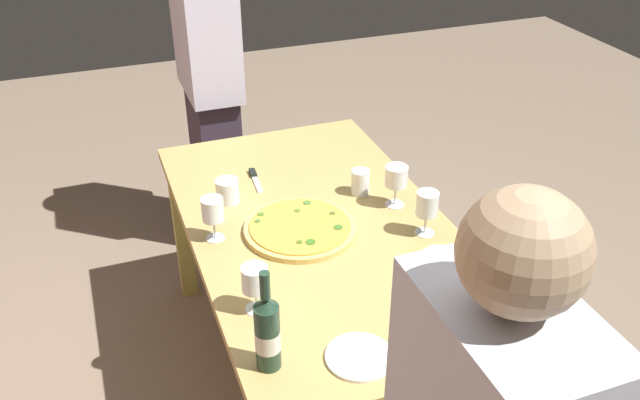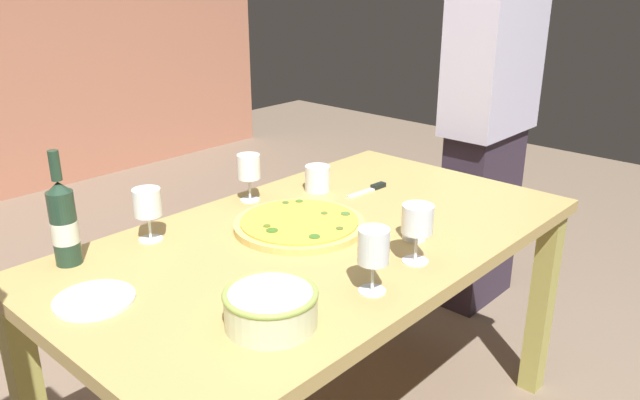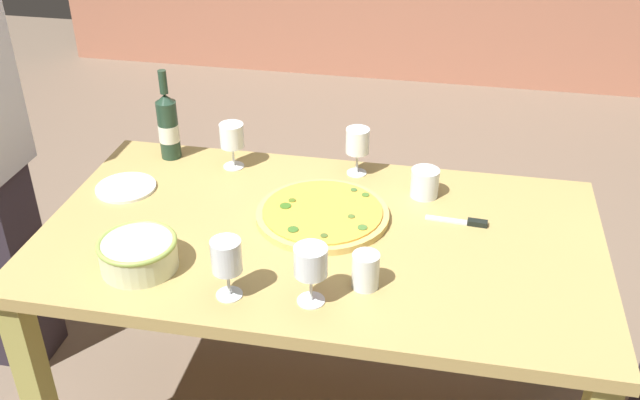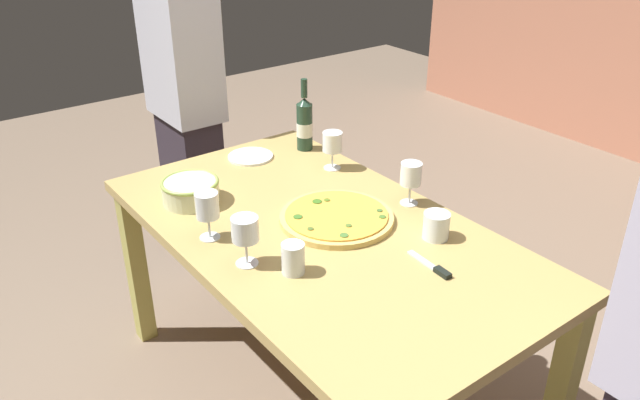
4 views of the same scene
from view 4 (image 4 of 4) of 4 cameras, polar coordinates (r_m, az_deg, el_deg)
ground_plane at (r=2.61m, az=0.00°, el=-16.95°), size 8.00×8.00×0.00m
dining_table at (r=2.20m, az=0.00°, el=-4.64°), size 1.60×0.90×0.75m
pizza at (r=2.19m, az=1.48°, el=-1.57°), size 0.39×0.39×0.03m
serving_bowl at (r=2.35m, az=-11.52°, el=0.87°), size 0.21×0.21×0.08m
wine_bottle at (r=2.73m, az=-1.39°, el=6.88°), size 0.07×0.07×0.31m
wine_glass_near_pizza at (r=2.54m, az=1.12°, el=5.14°), size 0.08×0.08×0.16m
wine_glass_by_bottle at (r=2.07m, az=-10.06°, el=-0.69°), size 0.08×0.08×0.16m
wine_glass_far_left at (r=1.92m, az=-6.72°, el=-2.83°), size 0.08×0.08×0.16m
wine_glass_far_right at (r=2.28m, az=8.14°, el=2.14°), size 0.08×0.08×0.16m
cup_amber at (r=1.90m, az=-2.43°, el=-5.24°), size 0.07×0.07×0.10m
cup_ceramic at (r=2.11m, az=10.37°, el=-2.28°), size 0.09×0.09×0.09m
side_plate at (r=2.70m, az=-6.25°, el=3.89°), size 0.19×0.19×0.01m
pizza_knife at (r=1.97m, az=10.20°, el=-5.98°), size 0.18×0.03×0.02m
person_host at (r=3.13m, az=-11.88°, el=7.79°), size 0.39×0.24×1.58m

